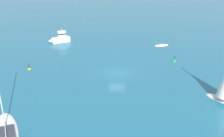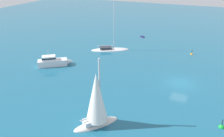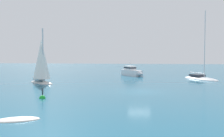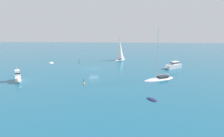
{
  "view_description": "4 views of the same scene",
  "coord_description": "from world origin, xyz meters",
  "px_view_note": "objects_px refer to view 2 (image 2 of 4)",
  "views": [
    {
      "loc": [
        3.36,
        -37.5,
        16.89
      ],
      "look_at": [
        -0.7,
        -0.49,
        0.96
      ],
      "focal_mm": 42.79,
      "sensor_mm": 36.0,
      "label": 1
    },
    {
      "loc": [
        34.49,
        3.63,
        16.69
      ],
      "look_at": [
        2.05,
        -10.55,
        1.43
      ],
      "focal_mm": 38.84,
      "sensor_mm": 36.0,
      "label": 2
    },
    {
      "loc": [
        -0.72,
        31.99,
        4.46
      ],
      "look_at": [
        2.94,
        1.83,
        2.73
      ],
      "focal_mm": 44.84,
      "sensor_mm": 36.0,
      "label": 3
    },
    {
      "loc": [
        -53.59,
        -8.27,
        12.13
      ],
      "look_at": [
        -6.8,
        -5.55,
        1.67
      ],
      "focal_mm": 32.22,
      "sensor_mm": 36.0,
      "label": 4
    }
  ],
  "objects_px": {
    "launch_1": "(54,61)",
    "mooring_buoy": "(192,54)",
    "channel_buoy": "(221,127)",
    "sailboat": "(110,50)",
    "dinghy": "(142,37)",
    "yacht": "(96,102)"
  },
  "relations": [
    {
      "from": "yacht",
      "to": "channel_buoy",
      "type": "bearing_deg",
      "value": -31.14
    },
    {
      "from": "mooring_buoy",
      "to": "sailboat",
      "type": "bearing_deg",
      "value": -75.59
    },
    {
      "from": "yacht",
      "to": "channel_buoy",
      "type": "height_order",
      "value": "yacht"
    },
    {
      "from": "yacht",
      "to": "mooring_buoy",
      "type": "relative_size",
      "value": 6.52
    },
    {
      "from": "dinghy",
      "to": "mooring_buoy",
      "type": "relative_size",
      "value": 1.99
    },
    {
      "from": "sailboat",
      "to": "channel_buoy",
      "type": "xyz_separation_m",
      "value": [
        19.18,
        22.21,
        -0.09
      ]
    },
    {
      "from": "launch_1",
      "to": "channel_buoy",
      "type": "xyz_separation_m",
      "value": [
        7.42,
        27.93,
        -0.75
      ]
    },
    {
      "from": "sailboat",
      "to": "launch_1",
      "type": "bearing_deg",
      "value": -145.25
    },
    {
      "from": "launch_1",
      "to": "yacht",
      "type": "bearing_deg",
      "value": -76.36
    },
    {
      "from": "launch_1",
      "to": "mooring_buoy",
      "type": "relative_size",
      "value": 4.63
    },
    {
      "from": "yacht",
      "to": "dinghy",
      "type": "relative_size",
      "value": 3.27
    },
    {
      "from": "dinghy",
      "to": "channel_buoy",
      "type": "distance_m",
      "value": 36.91
    },
    {
      "from": "launch_1",
      "to": "mooring_buoy",
      "type": "xyz_separation_m",
      "value": [
        -15.93,
        21.95,
        -0.74
      ]
    },
    {
      "from": "launch_1",
      "to": "sailboat",
      "type": "bearing_deg",
      "value": 27.52
    },
    {
      "from": "dinghy",
      "to": "channel_buoy",
      "type": "height_order",
      "value": "channel_buoy"
    },
    {
      "from": "launch_1",
      "to": "dinghy",
      "type": "xyz_separation_m",
      "value": [
        -24.29,
        9.04,
        -0.76
      ]
    },
    {
      "from": "launch_1",
      "to": "mooring_buoy",
      "type": "distance_m",
      "value": 27.13
    },
    {
      "from": "channel_buoy",
      "to": "sailboat",
      "type": "bearing_deg",
      "value": -130.83
    },
    {
      "from": "yacht",
      "to": "mooring_buoy",
      "type": "distance_m",
      "value": 29.39
    },
    {
      "from": "yacht",
      "to": "mooring_buoy",
      "type": "xyz_separation_m",
      "value": [
        -28.41,
        6.98,
        -2.88
      ]
    },
    {
      "from": "yacht",
      "to": "launch_1",
      "type": "height_order",
      "value": "yacht"
    },
    {
      "from": "channel_buoy",
      "to": "yacht",
      "type": "bearing_deg",
      "value": -68.7
    }
  ]
}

